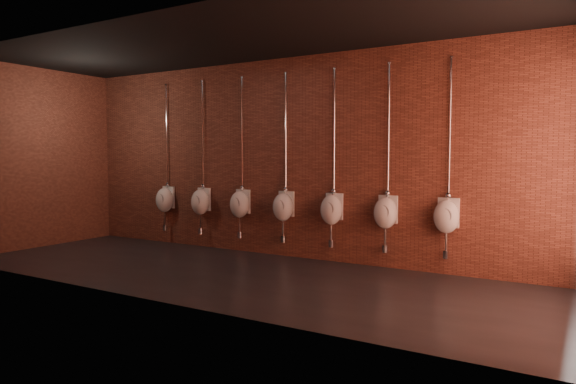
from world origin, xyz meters
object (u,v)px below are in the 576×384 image
object	(u,v)px
urinal_2	(240,203)
urinal_3	(283,206)
urinal_1	(201,201)
urinal_5	(386,211)
urinal_6	(447,215)
urinal_0	(165,199)
urinal_4	(332,208)

from	to	relation	value
urinal_2	urinal_3	size ratio (longest dim) A/B	1.00
urinal_1	urinal_5	distance (m)	3.44
urinal_5	urinal_6	distance (m)	0.86
urinal_2	urinal_5	bearing A→B (deg)	0.00
urinal_0	urinal_6	bearing A→B (deg)	0.00
urinal_2	urinal_5	distance (m)	2.58
urinal_4	urinal_5	distance (m)	0.86
urinal_6	urinal_2	bearing A→B (deg)	180.00
urinal_1	urinal_4	xyz separation A→B (m)	(2.58, 0.00, 0.00)
urinal_2	urinal_6	distance (m)	3.44
urinal_1	urinal_4	bearing A→B (deg)	0.00
urinal_2	urinal_3	world-z (taller)	same
urinal_5	urinal_3	bearing A→B (deg)	180.00
urinal_3	urinal_4	bearing A→B (deg)	0.00
urinal_5	urinal_6	world-z (taller)	same
urinal_0	urinal_4	world-z (taller)	same
urinal_3	urinal_5	world-z (taller)	same
urinal_1	urinal_6	bearing A→B (deg)	0.00
urinal_4	urinal_6	distance (m)	1.72
urinal_4	urinal_6	xyz separation A→B (m)	(1.72, 0.00, 0.00)
urinal_2	urinal_6	xyz separation A→B (m)	(3.44, 0.00, 0.00)
urinal_2	urinal_4	distance (m)	1.72
urinal_3	urinal_1	bearing A→B (deg)	180.00
urinal_4	urinal_5	world-z (taller)	same
urinal_3	urinal_4	distance (m)	0.86
urinal_1	urinal_6	distance (m)	4.30
urinal_3	urinal_5	distance (m)	1.72
urinal_0	urinal_2	bearing A→B (deg)	0.00
urinal_3	urinal_5	bearing A→B (deg)	0.00
urinal_4	urinal_1	bearing A→B (deg)	180.00
urinal_0	urinal_3	distance (m)	2.58
urinal_1	urinal_2	xyz separation A→B (m)	(0.86, 0.00, 0.00)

